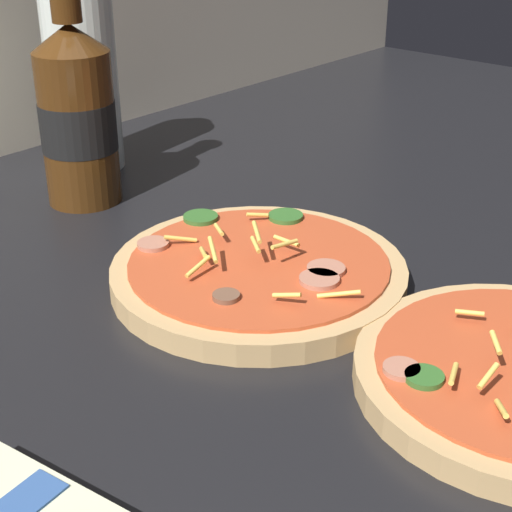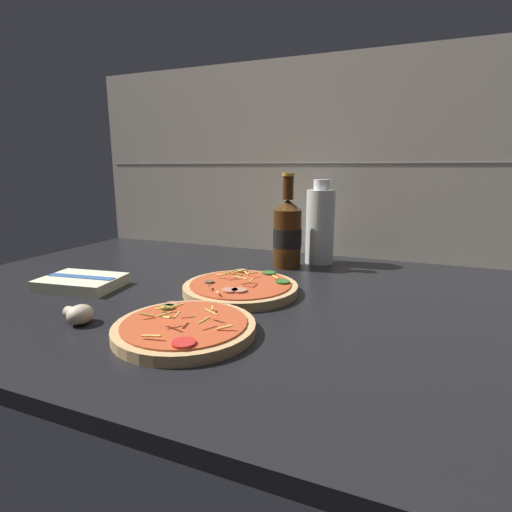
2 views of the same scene
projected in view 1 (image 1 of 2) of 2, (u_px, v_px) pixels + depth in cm
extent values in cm
cube|color=black|center=(323.00, 266.00, 71.37)|extent=(160.00, 90.00, 2.50)
cylinder|color=#336628|center=(424.00, 377.00, 49.86)|extent=(2.55, 2.55, 0.40)
cylinder|color=#B7755B|center=(401.00, 369.00, 50.66)|extent=(2.45, 2.45, 0.40)
cylinder|color=#EFCC56|center=(496.00, 342.00, 50.22)|extent=(1.73, 1.61, 0.75)
cylinder|color=#EFCC56|center=(501.00, 409.00, 46.36)|extent=(2.18, 1.72, 1.03)
cylinder|color=#EFCC56|center=(488.00, 376.00, 47.92)|extent=(2.17, 0.43, 1.03)
cylinder|color=#EFCC56|center=(470.00, 313.00, 55.96)|extent=(1.28, 1.96, 0.39)
cylinder|color=#EFCC56|center=(454.00, 374.00, 49.03)|extent=(2.58, 1.27, 0.65)
cylinder|color=tan|center=(259.00, 274.00, 65.25)|extent=(24.57, 24.57, 1.89)
cylinder|color=#C14C28|center=(259.00, 262.00, 64.76)|extent=(21.63, 21.63, 0.30)
cylinder|color=#B7755B|center=(326.00, 269.00, 62.93)|extent=(3.12, 3.12, 0.40)
cylinder|color=#336628|center=(287.00, 215.00, 72.54)|extent=(3.20, 3.20, 0.40)
cylinder|color=#336628|center=(201.00, 217.00, 72.15)|extent=(3.20, 3.20, 0.40)
cylinder|color=#B7755B|center=(319.00, 279.00, 61.37)|extent=(3.21, 3.21, 0.40)
cylinder|color=#B7755B|center=(153.00, 244.00, 67.09)|extent=(2.73, 2.73, 0.40)
cylinder|color=brown|center=(226.00, 296.00, 58.98)|extent=(2.09, 2.09, 0.40)
cylinder|color=#EFCC56|center=(257.00, 232.00, 63.50)|extent=(2.30, 2.64, 0.72)
cylinder|color=#EFCC56|center=(284.00, 244.00, 63.42)|extent=(2.84, 0.69, 0.63)
cylinder|color=#EFCC56|center=(203.00, 252.00, 64.18)|extent=(2.05, 2.46, 1.00)
cylinder|color=#EFCC56|center=(180.00, 239.00, 67.27)|extent=(2.56, 1.91, 0.99)
cylinder|color=#EFCC56|center=(257.00, 215.00, 71.67)|extent=(1.88, 1.48, 0.64)
cylinder|color=#EFCC56|center=(213.00, 250.00, 62.90)|extent=(2.29, 2.84, 0.98)
cylinder|color=#EFCC56|center=(339.00, 294.00, 58.85)|extent=(2.12, 2.96, 0.97)
cylinder|color=#EFCC56|center=(256.00, 245.00, 63.78)|extent=(1.55, 2.03, 0.64)
cylinder|color=#EFCC56|center=(284.00, 240.00, 65.91)|extent=(0.59, 2.53, 0.50)
cylinder|color=#EFCC56|center=(198.00, 266.00, 61.79)|extent=(2.84, 0.58, 0.94)
cylinder|color=#EFCC56|center=(287.00, 295.00, 57.91)|extent=(1.12, 2.22, 0.81)
cylinder|color=#EFCC56|center=(219.00, 229.00, 67.78)|extent=(1.64, 2.27, 0.52)
cylinder|color=#47280F|center=(79.00, 129.00, 78.74)|extent=(7.57, 7.57, 15.42)
cone|color=#47280F|center=(69.00, 37.00, 74.68)|extent=(7.57, 7.57, 2.71)
cylinder|color=black|center=(78.00, 126.00, 78.61)|extent=(7.65, 7.65, 4.94)
cylinder|color=silver|center=(82.00, 79.00, 86.97)|extent=(7.88, 7.88, 20.36)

